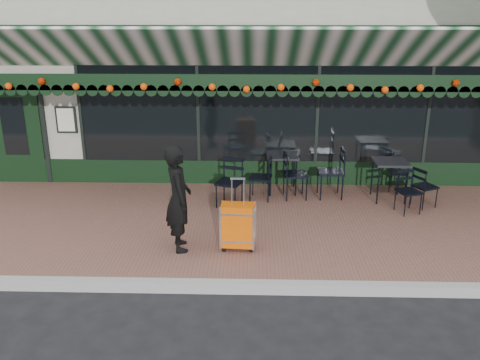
{
  "coord_description": "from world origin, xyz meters",
  "views": [
    {
      "loc": [
        0.14,
        -6.12,
        3.67
      ],
      "look_at": [
        -0.08,
        1.6,
        1.03
      ],
      "focal_mm": 38.0,
      "sensor_mm": 36.0,
      "label": 1
    }
  ],
  "objects_px": {
    "suitcase": "(238,226)",
    "chair_b_right": "(295,175)",
    "woman": "(178,198)",
    "chair_a_front": "(409,192)",
    "chair_a_left": "(331,172)",
    "cafe_table_a": "(390,165)",
    "chair_a_extra": "(425,187)",
    "chair_b_left": "(261,178)",
    "cafe_table_b": "(282,158)",
    "chair_b_front": "(229,183)",
    "chair_a_right": "(399,173)"
  },
  "relations": [
    {
      "from": "suitcase",
      "to": "chair_b_right",
      "type": "bearing_deg",
      "value": 69.41
    },
    {
      "from": "woman",
      "to": "chair_a_front",
      "type": "distance_m",
      "value": 4.22
    },
    {
      "from": "chair_a_front",
      "to": "chair_b_right",
      "type": "xyz_separation_m",
      "value": [
        -1.98,
        0.7,
        0.07
      ]
    },
    {
      "from": "chair_a_left",
      "to": "cafe_table_a",
      "type": "bearing_deg",
      "value": 82.4
    },
    {
      "from": "chair_a_left",
      "to": "chair_a_extra",
      "type": "distance_m",
      "value": 1.74
    },
    {
      "from": "chair_a_front",
      "to": "chair_b_left",
      "type": "xyz_separation_m",
      "value": [
        -2.65,
        0.6,
        0.04
      ]
    },
    {
      "from": "woman",
      "to": "cafe_table_a",
      "type": "xyz_separation_m",
      "value": [
        3.71,
        2.21,
        -0.12
      ]
    },
    {
      "from": "cafe_table_b",
      "to": "chair_a_left",
      "type": "bearing_deg",
      "value": -17.77
    },
    {
      "from": "suitcase",
      "to": "chair_a_left",
      "type": "bearing_deg",
      "value": 57.64
    },
    {
      "from": "cafe_table_a",
      "to": "chair_b_left",
      "type": "xyz_separation_m",
      "value": [
        -2.45,
        -0.05,
        -0.27
      ]
    },
    {
      "from": "chair_a_left",
      "to": "chair_b_right",
      "type": "bearing_deg",
      "value": -85.93
    },
    {
      "from": "cafe_table_b",
      "to": "chair_a_left",
      "type": "relative_size",
      "value": 0.76
    },
    {
      "from": "suitcase",
      "to": "chair_a_left",
      "type": "xyz_separation_m",
      "value": [
        1.72,
        2.33,
        0.12
      ]
    },
    {
      "from": "cafe_table_a",
      "to": "chair_b_front",
      "type": "xyz_separation_m",
      "value": [
        -3.03,
        -0.43,
        -0.25
      ]
    },
    {
      "from": "chair_b_left",
      "to": "chair_b_front",
      "type": "distance_m",
      "value": 0.69
    },
    {
      "from": "chair_a_extra",
      "to": "chair_a_right",
      "type": "bearing_deg",
      "value": -10.47
    },
    {
      "from": "cafe_table_a",
      "to": "cafe_table_b",
      "type": "bearing_deg",
      "value": 168.66
    },
    {
      "from": "chair_b_front",
      "to": "chair_a_left",
      "type": "bearing_deg",
      "value": 34.81
    },
    {
      "from": "woman",
      "to": "chair_b_front",
      "type": "relative_size",
      "value": 1.81
    },
    {
      "from": "cafe_table_b",
      "to": "chair_b_right",
      "type": "bearing_deg",
      "value": -57.04
    },
    {
      "from": "woman",
      "to": "chair_b_left",
      "type": "relative_size",
      "value": 1.93
    },
    {
      "from": "suitcase",
      "to": "chair_a_right",
      "type": "xyz_separation_m",
      "value": [
        3.16,
        2.73,
        -0.0
      ]
    },
    {
      "from": "cafe_table_b",
      "to": "chair_a_front",
      "type": "height_order",
      "value": "chair_a_front"
    },
    {
      "from": "cafe_table_b",
      "to": "chair_a_extra",
      "type": "xyz_separation_m",
      "value": [
        2.6,
        -0.75,
        -0.31
      ]
    },
    {
      "from": "chair_a_left",
      "to": "chair_b_left",
      "type": "relative_size",
      "value": 1.18
    },
    {
      "from": "chair_a_right",
      "to": "chair_b_left",
      "type": "height_order",
      "value": "chair_b_left"
    },
    {
      "from": "chair_a_left",
      "to": "suitcase",
      "type": "bearing_deg",
      "value": -38.22
    },
    {
      "from": "chair_a_right",
      "to": "chair_b_front",
      "type": "bearing_deg",
      "value": 126.92
    },
    {
      "from": "cafe_table_a",
      "to": "chair_a_right",
      "type": "relative_size",
      "value": 1.02
    },
    {
      "from": "chair_a_right",
      "to": "chair_a_front",
      "type": "distance_m",
      "value": 1.18
    },
    {
      "from": "cafe_table_b",
      "to": "chair_a_left",
      "type": "xyz_separation_m",
      "value": [
        0.92,
        -0.29,
        -0.19
      ]
    },
    {
      "from": "suitcase",
      "to": "chair_a_extra",
      "type": "bearing_deg",
      "value": 32.91
    },
    {
      "from": "chair_a_left",
      "to": "chair_a_right",
      "type": "height_order",
      "value": "chair_a_left"
    },
    {
      "from": "chair_a_left",
      "to": "cafe_table_b",
      "type": "bearing_deg",
      "value": -109.62
    },
    {
      "from": "cafe_table_a",
      "to": "suitcase",
      "type": "bearing_deg",
      "value": -141.78
    },
    {
      "from": "woman",
      "to": "chair_a_right",
      "type": "height_order",
      "value": "woman"
    },
    {
      "from": "woman",
      "to": "chair_a_extra",
      "type": "bearing_deg",
      "value": -81.83
    },
    {
      "from": "chair_a_left",
      "to": "chair_b_left",
      "type": "xyz_separation_m",
      "value": [
        -1.35,
        -0.16,
        -0.08
      ]
    },
    {
      "from": "cafe_table_a",
      "to": "chair_b_right",
      "type": "distance_m",
      "value": 1.8
    },
    {
      "from": "chair_a_right",
      "to": "chair_a_extra",
      "type": "relative_size",
      "value": 1.0
    },
    {
      "from": "cafe_table_a",
      "to": "chair_b_left",
      "type": "distance_m",
      "value": 2.47
    },
    {
      "from": "chair_b_left",
      "to": "chair_b_right",
      "type": "relative_size",
      "value": 0.92
    },
    {
      "from": "chair_a_extra",
      "to": "cafe_table_b",
      "type": "bearing_deg",
      "value": 47.97
    },
    {
      "from": "cafe_table_b",
      "to": "chair_a_extra",
      "type": "height_order",
      "value": "cafe_table_b"
    },
    {
      "from": "woman",
      "to": "chair_b_front",
      "type": "bearing_deg",
      "value": -35.99
    },
    {
      "from": "chair_a_front",
      "to": "chair_b_left",
      "type": "relative_size",
      "value": 0.92
    },
    {
      "from": "chair_a_extra",
      "to": "woman",
      "type": "bearing_deg",
      "value": 87.6
    },
    {
      "from": "cafe_table_b",
      "to": "chair_a_right",
      "type": "distance_m",
      "value": 2.38
    },
    {
      "from": "woman",
      "to": "chair_b_right",
      "type": "relative_size",
      "value": 1.77
    },
    {
      "from": "chair_b_right",
      "to": "chair_b_front",
      "type": "height_order",
      "value": "chair_b_right"
    }
  ]
}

